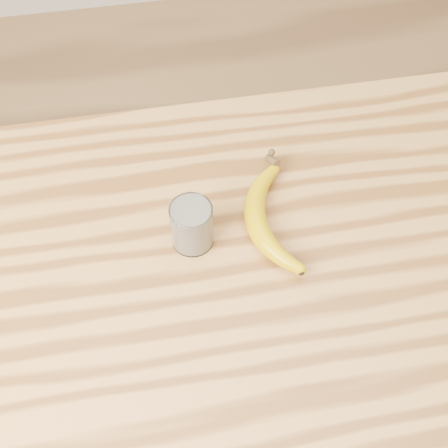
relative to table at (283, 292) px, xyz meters
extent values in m
plane|color=olive|center=(0.00, 0.00, -0.77)|extent=(4.00, 4.00, 0.00)
cube|color=#B77F3E|center=(0.00, 0.00, 0.11)|extent=(1.20, 0.80, 0.04)
cylinder|color=brown|center=(-0.54, 0.34, -0.34)|extent=(0.06, 0.06, 0.86)
cylinder|color=brown|center=(0.54, 0.34, -0.34)|extent=(0.06, 0.06, 0.86)
cylinder|color=white|center=(-0.16, 0.06, 0.18)|extent=(0.07, 0.07, 0.09)
torus|color=white|center=(-0.16, 0.06, 0.22)|extent=(0.07, 0.07, 0.00)
cylinder|color=beige|center=(-0.16, 0.06, 0.18)|extent=(0.07, 0.07, 0.09)
camera|label=1|loc=(-0.21, -0.54, 1.06)|focal=50.00mm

